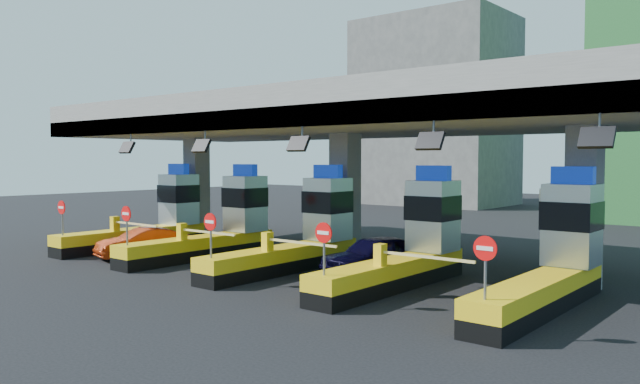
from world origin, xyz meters
The scene contains 10 objects.
ground centered at (0.00, 0.00, 0.00)m, with size 120.00×120.00×0.00m, color black.
toll_canopy centered at (0.00, 2.87, 6.13)m, with size 28.00×12.09×7.00m.
toll_lane_far_left centered at (-10.00, 0.28, 1.40)m, with size 4.43×8.00×4.16m.
toll_lane_left centered at (-5.00, 0.28, 1.40)m, with size 4.43×8.00×4.16m.
toll_lane_center centered at (0.00, 0.28, 1.40)m, with size 4.43×8.00×4.16m.
toll_lane_right centered at (5.00, 0.28, 1.40)m, with size 4.43×8.00×4.16m.
toll_lane_far_right centered at (10.00, 0.28, 1.40)m, with size 4.43×8.00×4.16m.
bg_building_concrete centered at (-14.00, 36.00, 9.00)m, with size 14.00×10.00×18.00m, color #4C4C49.
van centered at (3.04, 0.81, 0.75)m, with size 1.77×4.40×1.50m, color black.
red_car centered at (-7.31, -2.30, 0.66)m, with size 1.39×4.00×1.32m, color #98280B.
Camera 1 is at (16.37, -18.60, 4.38)m, focal length 35.00 mm.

